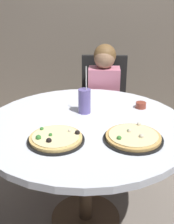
# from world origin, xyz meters

# --- Properties ---
(ground_plane) EXTENTS (8.00, 8.00, 0.00)m
(ground_plane) POSITION_xyz_m (0.00, 0.00, 0.00)
(ground_plane) COLOR slate
(dining_table) EXTENTS (1.26, 1.26, 0.75)m
(dining_table) POSITION_xyz_m (0.00, 0.00, 0.66)
(dining_table) COLOR silver
(dining_table) RESTS_ON ground_plane
(chair_wooden) EXTENTS (0.46, 0.46, 0.95)m
(chair_wooden) POSITION_xyz_m (-0.01, 0.87, 0.53)
(chair_wooden) COLOR black
(chair_wooden) RESTS_ON ground_plane
(diner_child) EXTENTS (0.31, 0.43, 1.08)m
(diner_child) POSITION_xyz_m (0.01, 0.69, 0.48)
(diner_child) COLOR #3F4766
(diner_child) RESTS_ON ground_plane
(pizza_veggie) EXTENTS (0.31, 0.31, 0.05)m
(pizza_veggie) POSITION_xyz_m (-0.11, -0.26, 0.77)
(pizza_veggie) COLOR black
(pizza_veggie) RESTS_ON dining_table
(pizza_cheese) EXTENTS (0.32, 0.32, 0.05)m
(pizza_cheese) POSITION_xyz_m (0.30, -0.16, 0.77)
(pizza_cheese) COLOR black
(pizza_cheese) RESTS_ON dining_table
(soda_cup) EXTENTS (0.08, 0.08, 0.31)m
(soda_cup) POSITION_xyz_m (-0.04, 0.15, 0.83)
(soda_cup) COLOR #6659A5
(soda_cup) RESTS_ON dining_table
(sauce_bowl) EXTENTS (0.07, 0.07, 0.04)m
(sauce_bowl) POSITION_xyz_m (0.32, 0.30, 0.77)
(sauce_bowl) COLOR brown
(sauce_bowl) RESTS_ON dining_table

